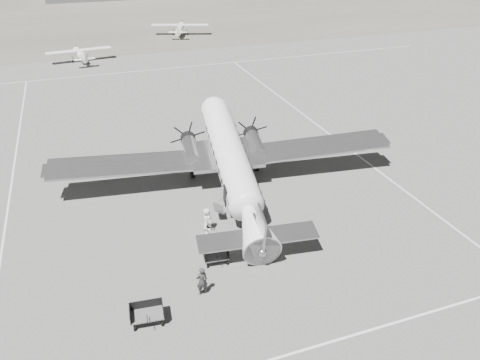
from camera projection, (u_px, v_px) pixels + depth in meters
name	position (u px, v px, depth m)	size (l,w,h in m)	color
ground	(256.00, 203.00, 36.03)	(260.00, 260.00, 0.00)	slate
taxi_line_near	(354.00, 335.00, 24.48)	(60.00, 0.15, 0.01)	silver
taxi_line_right	(388.00, 178.00, 39.57)	(0.15, 80.00, 0.01)	silver
taxi_line_left	(12.00, 182.00, 38.97)	(0.15, 60.00, 0.01)	silver
taxi_line_horizon	(157.00, 69.00, 69.03)	(90.00, 0.15, 0.01)	silver
grass_infield	(115.00, 11.00, 114.41)	(260.00, 90.00, 0.01)	#676356
dc3_airliner	(231.00, 163.00, 36.12)	(28.42, 19.72, 5.41)	#ACACAE
light_plane_left	(80.00, 55.00, 72.21)	(9.92, 8.05, 2.06)	white
light_plane_right	(180.00, 29.00, 89.40)	(10.96, 8.89, 2.27)	white
baggage_cart_near	(216.00, 256.00, 29.53)	(1.65, 1.17, 0.93)	#535353
baggage_cart_far	(147.00, 314.00, 25.05)	(1.90, 1.34, 1.07)	#535353
ground_crew	(202.00, 281.00, 26.81)	(0.68, 0.45, 1.87)	#2F2F2F
ramp_agent	(211.00, 232.00, 31.03)	(0.92, 0.72, 1.89)	silver
passenger	(207.00, 220.00, 32.44)	(0.86, 0.56, 1.76)	silver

